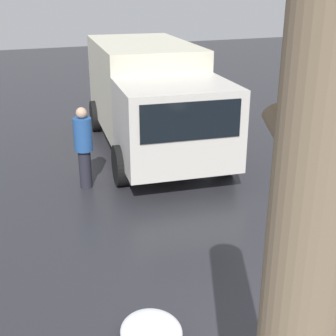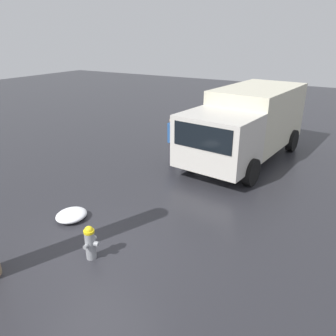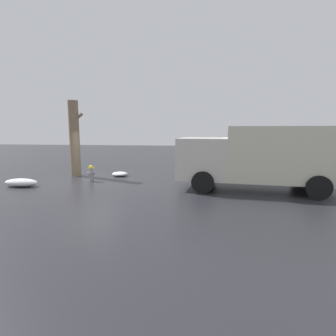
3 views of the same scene
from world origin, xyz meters
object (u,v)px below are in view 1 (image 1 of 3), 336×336
at_px(fire_hydrant, 309,330).
at_px(pedestrian, 84,145).
at_px(delivery_truck, 150,94).
at_px(tree_trunk, 300,331).

xyz_separation_m(fire_hydrant, pedestrian, (5.90, 1.33, 0.56)).
bearing_deg(delivery_truck, pedestrian, 47.80).
height_order(tree_trunk, delivery_truck, tree_trunk).
relative_size(fire_hydrant, delivery_truck, 0.12).
relative_size(fire_hydrant, pedestrian, 0.45).
xyz_separation_m(fire_hydrant, tree_trunk, (-1.51, 1.44, 1.66)).
bearing_deg(tree_trunk, pedestrian, -0.87).
bearing_deg(delivery_truck, tree_trunk, 82.26).
distance_m(tree_trunk, pedestrian, 7.49).
distance_m(delivery_truck, pedestrian, 2.98).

